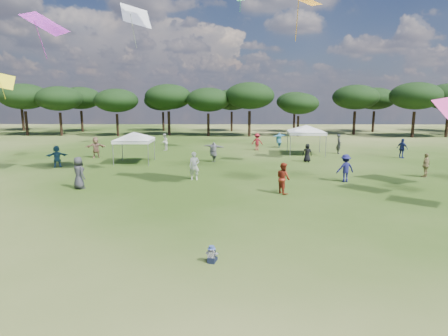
% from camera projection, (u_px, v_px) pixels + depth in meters
% --- Properties ---
extents(ground, '(140.00, 140.00, 0.00)m').
position_uv_depth(ground, '(219.00, 303.00, 9.76)').
color(ground, '#324D17').
rests_on(ground, ground).
extents(tree_line, '(108.78, 17.63, 7.77)m').
position_uv_depth(tree_line, '(243.00, 98.00, 55.37)').
color(tree_line, black).
rests_on(tree_line, ground).
extents(tent_left, '(5.99, 5.99, 2.89)m').
position_uv_depth(tent_left, '(134.00, 133.00, 30.65)').
color(tent_left, gray).
rests_on(tent_left, ground).
extents(tent_right, '(6.80, 6.80, 3.11)m').
position_uv_depth(tent_right, '(306.00, 126.00, 35.34)').
color(tent_right, gray).
rests_on(tent_right, ground).
extents(toddler, '(0.42, 0.45, 0.57)m').
position_uv_depth(toddler, '(212.00, 255.00, 12.13)').
color(toddler, black).
rests_on(toddler, ground).
extents(festival_crowd, '(30.18, 21.67, 1.91)m').
position_uv_depth(festival_crowd, '(228.00, 152.00, 31.46)').
color(festival_crowd, '#8C604C').
rests_on(festival_crowd, ground).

